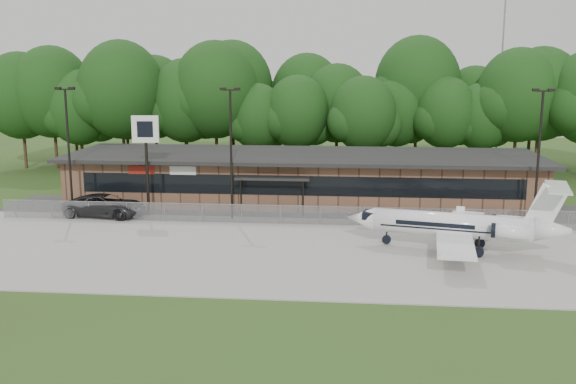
# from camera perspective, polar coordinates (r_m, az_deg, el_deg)

# --- Properties ---
(ground) EXTENTS (160.00, 160.00, 0.00)m
(ground) POSITION_cam_1_polar(r_m,az_deg,el_deg) (34.29, -1.67, -9.02)
(ground) COLOR #364C1B
(ground) RESTS_ON ground
(apron) EXTENTS (64.00, 18.00, 0.08)m
(apron) POSITION_cam_1_polar(r_m,az_deg,el_deg) (41.83, -0.31, -5.22)
(apron) COLOR #9E9B93
(apron) RESTS_ON ground
(parking_lot) EXTENTS (50.00, 9.00, 0.06)m
(parking_lot) POSITION_cam_1_polar(r_m,az_deg,el_deg) (52.92, 0.94, -1.74)
(parking_lot) COLOR #383835
(parking_lot) RESTS_ON ground
(terminal) EXTENTS (41.00, 11.65, 4.30)m
(terminal) POSITION_cam_1_polar(r_m,az_deg,el_deg) (56.84, 1.30, 1.36)
(terminal) COLOR brown
(terminal) RESTS_ON ground
(fence) EXTENTS (46.00, 0.04, 1.52)m
(fence) POSITION_cam_1_polar(r_m,az_deg,el_deg) (48.38, 0.52, -2.06)
(fence) COLOR gray
(fence) RESTS_ON ground
(treeline) EXTENTS (72.00, 12.00, 15.00)m
(treeline) POSITION_cam_1_polar(r_m,az_deg,el_deg) (74.17, 2.35, 7.78)
(treeline) COLOR #113310
(treeline) RESTS_ON ground
(radio_mast) EXTENTS (0.20, 0.20, 25.00)m
(radio_mast) POSITION_cam_1_polar(r_m,az_deg,el_deg) (81.93, 18.47, 11.04)
(radio_mast) COLOR gray
(radio_mast) RESTS_ON ground
(light_pole_left) EXTENTS (1.55, 0.30, 10.23)m
(light_pole_left) POSITION_cam_1_polar(r_m,az_deg,el_deg) (53.54, -18.95, 4.27)
(light_pole_left) COLOR black
(light_pole_left) RESTS_ON ground
(light_pole_mid) EXTENTS (1.55, 0.30, 10.23)m
(light_pole_mid) POSITION_cam_1_polar(r_m,az_deg,el_deg) (49.62, -5.10, 4.33)
(light_pole_mid) COLOR black
(light_pole_mid) RESTS_ON ground
(light_pole_right) EXTENTS (1.55, 0.30, 10.23)m
(light_pole_right) POSITION_cam_1_polar(r_m,az_deg,el_deg) (50.74, 21.43, 3.75)
(light_pole_right) COLOR black
(light_pole_right) RESTS_ON ground
(business_jet) EXTENTS (14.08, 12.67, 4.77)m
(business_jet) POSITION_cam_1_polar(r_m,az_deg,el_deg) (42.65, 15.01, -2.97)
(business_jet) COLOR white
(business_jet) RESTS_ON ground
(suv) EXTENTS (6.75, 3.61, 1.81)m
(suv) POSITION_cam_1_polar(r_m,az_deg,el_deg) (53.00, -15.94, -1.19)
(suv) COLOR #2C2C2E
(suv) RESTS_ON ground
(pole_sign) EXTENTS (2.12, 0.42, 8.04)m
(pole_sign) POSITION_cam_1_polar(r_m,az_deg,el_deg) (51.56, -12.53, 4.56)
(pole_sign) COLOR black
(pole_sign) RESTS_ON ground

